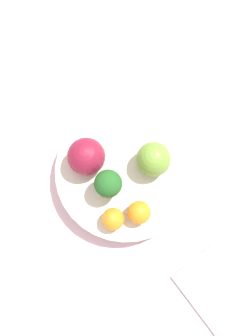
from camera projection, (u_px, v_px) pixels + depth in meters
name	position (u px, v px, depth m)	size (l,w,h in m)	color
ground_plane	(126.00, 177.00, 0.61)	(6.00, 6.00, 0.00)	gray
table_surface	(126.00, 176.00, 0.60)	(1.20, 1.20, 0.02)	silver
bowl	(126.00, 172.00, 0.58)	(0.24, 0.24, 0.04)	silver
broccoli	(108.00, 184.00, 0.51)	(0.04, 0.04, 0.06)	#99C17A
apple_red	(153.00, 159.00, 0.53)	(0.06, 0.06, 0.06)	olive
apple_green	(86.00, 157.00, 0.53)	(0.06, 0.06, 0.06)	maroon
orange_front	(113.00, 219.00, 0.52)	(0.04, 0.04, 0.04)	orange
orange_back	(139.00, 212.00, 0.52)	(0.04, 0.04, 0.04)	orange
napkin	(222.00, 282.00, 0.55)	(0.15, 0.15, 0.01)	silver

